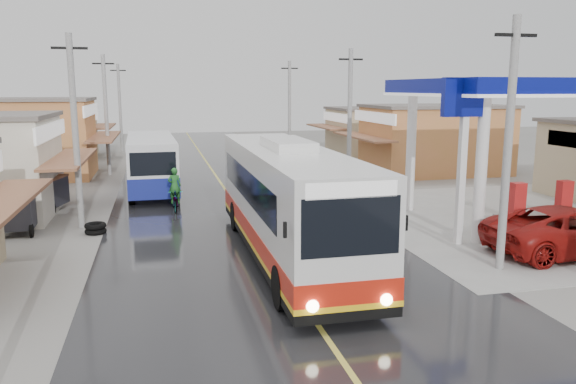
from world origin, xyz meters
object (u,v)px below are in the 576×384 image
Objects in this scene: second_bus at (151,163)px; tricycle_far at (19,212)px; tricycle_near at (47,192)px; coach_bus at (287,201)px; tyre_stack at (96,228)px; jeepney at (571,231)px; cyclist at (175,197)px.

second_bus reaches higher than tricycle_far.
second_bus reaches higher than tricycle_near.
coach_bus is at bearing -73.12° from second_bus.
second_bus is 10.90× the size of tyre_stack.
jeepney is 2.47× the size of tricycle_near.
tricycle_near is at bearing 118.48° from tyre_stack.
coach_bus is at bearing -69.43° from cyclist.
cyclist is at bearing 22.14° from tricycle_far.
tyre_stack is at bearing -46.49° from tricycle_near.
second_bus is 9.47m from tyre_stack.
cyclist is 0.86× the size of tricycle_near.
second_bus is 21.53m from jeepney.
coach_bus reaches higher than tricycle_far.
tricycle_far reaches higher than tyre_stack.
second_bus reaches higher than cyclist.
jeepney is at bearing -49.14° from second_bus.
second_bus reaches higher than tyre_stack.
second_bus is at bearing 55.60° from tricycle_far.
coach_bus reaches higher than jeepney.
tricycle_near is at bearing 57.40° from jeepney.
tricycle_far is at bearing 166.01° from tyre_stack.
cyclist is 6.92m from tricycle_far.
tyre_stack is (-2.20, -9.09, -1.46)m from second_bus.
tricycle_near reaches higher than tyre_stack.
coach_bus is 6.55× the size of tricycle_far.
second_bus is 5.66m from cyclist.
cyclist is 1.06× the size of tricycle_far.
tricycle_far is (-19.75, 7.51, 0.03)m from jeepney.
cyclist reaches higher than jeepney.
tricycle_near is 2.85× the size of tyre_stack.
second_bus is 4.70× the size of tricycle_far.
cyclist reaches higher than tricycle_near.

